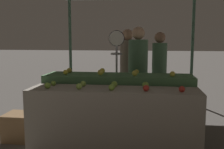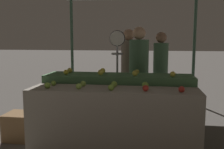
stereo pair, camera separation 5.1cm
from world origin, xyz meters
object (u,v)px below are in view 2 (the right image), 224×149
Objects in this scene: person_vendor_at_scale at (139,67)px; produce_scale at (117,57)px; person_customer_right at (161,66)px; wooden_crate_side at (20,126)px; person_customer_left at (128,64)px.

produce_scale is at bearing 29.65° from person_vendor_at_scale.
wooden_crate_side is at bearing 55.38° from person_customer_right.
wooden_crate_side is (-1.77, -1.16, -0.82)m from person_vendor_at_scale.
wooden_crate_side is at bearing 24.09° from person_vendor_at_scale.
person_customer_right is at bearing 39.31° from wooden_crate_side.
person_vendor_at_scale reaches higher than person_customer_left.
wooden_crate_side is at bearing 28.32° from person_customer_left.
person_customer_right is 2.93m from wooden_crate_side.
wooden_crate_side is (-1.41, -0.87, -1.02)m from produce_scale.
person_vendor_at_scale reaches higher than person_customer_right.
person_customer_left is 4.22× the size of wooden_crate_side.
produce_scale is at bearing 61.76° from person_customer_left.
produce_scale is 1.94m from wooden_crate_side.
produce_scale is 1.01× the size of person_customer_right.
person_customer_right is 4.08× the size of wooden_crate_side.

